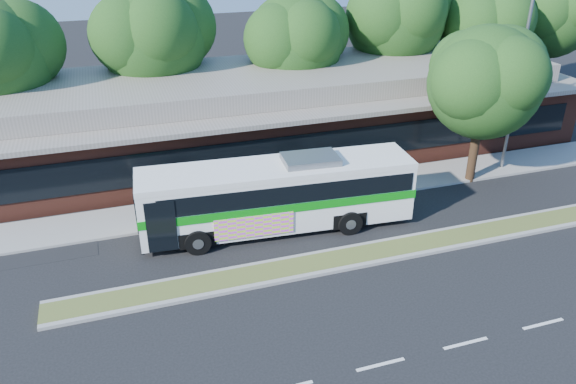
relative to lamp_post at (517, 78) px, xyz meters
The scene contains 13 objects.
ground 12.31m from the lamp_post, 147.90° to the right, with size 120.00×120.00×0.00m, color black.
median_strip 12.00m from the lamp_post, 150.55° to the right, with size 26.00×1.10×0.15m, color #525A26.
sidewalk 10.73m from the lamp_post, behind, with size 44.00×2.60×0.12m, color gray.
plaza_building 12.17m from the lamp_post, 143.84° to the left, with size 33.20×11.20×4.45m.
lamp_post is the anchor object (origin of this frame).
tree_bg_a 25.84m from the lamp_post, 159.27° to the left, with size 6.47×5.80×8.63m.
tree_bg_b 19.10m from the lamp_post, 147.83° to the left, with size 6.69×6.00×9.00m.
tree_bg_c 12.27m from the lamp_post, 131.77° to the left, with size 6.24×5.60×8.26m.
tree_bg_d 10.32m from the lamp_post, 96.28° to the left, with size 6.91×6.20×9.37m.
tree_bg_e 10.38m from the lamp_post, 62.02° to the left, with size 6.47×5.80×8.50m.
tree_bg_f 14.91m from the lamp_post, 43.02° to the left, with size 6.69×6.00×8.92m.
transit_bus 13.61m from the lamp_post, behind, with size 11.66×3.32×3.23m.
sidewalk_tree 2.14m from the lamp_post, 164.35° to the right, with size 5.95×5.33×7.75m.
Camera 1 is at (-9.67, -16.31, 12.36)m, focal length 35.00 mm.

